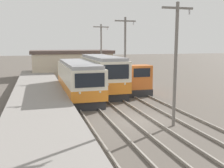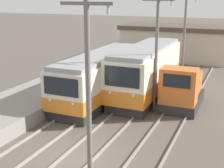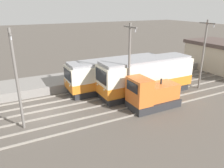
{
  "view_description": "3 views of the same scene",
  "coord_description": "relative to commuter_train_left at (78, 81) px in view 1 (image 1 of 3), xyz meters",
  "views": [
    {
      "loc": [
        -6.4,
        -15.74,
        5.1
      ],
      "look_at": [
        0.3,
        7.23,
        1.37
      ],
      "focal_mm": 42.0,
      "sensor_mm": 36.0,
      "label": 1
    },
    {
      "loc": [
        6.8,
        -11.35,
        7.4
      ],
      "look_at": [
        -0.74,
        6.23,
        1.95
      ],
      "focal_mm": 50.0,
      "sensor_mm": 36.0,
      "label": 2
    },
    {
      "loc": [
        17.78,
        -2.38,
        8.83
      ],
      "look_at": [
        0.81,
        6.37,
        1.96
      ],
      "focal_mm": 35.0,
      "sensor_mm": 36.0,
      "label": 3
    }
  ],
  "objects": [
    {
      "name": "ground_plane",
      "position": [
        2.6,
        -8.68,
        -1.59
      ],
      "size": [
        200.0,
        200.0,
        0.0
      ],
      "primitive_type": "plane",
      "color": "#564F47"
    },
    {
      "name": "catenary_mast_mid",
      "position": [
        4.31,
        -1.04,
        2.48
      ],
      "size": [
        2.0,
        0.2,
        7.49
      ],
      "color": "slate",
      "rests_on": "ground"
    },
    {
      "name": "catenary_mast_far",
      "position": [
        4.31,
        8.27,
        2.48
      ],
      "size": [
        2.0,
        0.2,
        7.49
      ],
      "color": "slate",
      "rests_on": "ground"
    },
    {
      "name": "shunting_locomotive",
      "position": [
        5.8,
        0.47,
        -0.38
      ],
      "size": [
        2.4,
        4.73,
        3.0
      ],
      "color": "#28282B",
      "rests_on": "ground"
    },
    {
      "name": "platform_left",
      "position": [
        -3.65,
        -8.68,
        -1.14
      ],
      "size": [
        4.5,
        54.0,
        0.9
      ],
      "primitive_type": "cube",
      "color": "gray",
      "rests_on": "ground"
    },
    {
      "name": "track_center",
      "position": [
        2.8,
        -8.68,
        -1.52
      ],
      "size": [
        1.54,
        60.0,
        0.14
      ],
      "color": "gray",
      "rests_on": "ground"
    },
    {
      "name": "commuter_train_center",
      "position": [
        2.8,
        1.97,
        0.18
      ],
      "size": [
        2.84,
        10.38,
        3.81
      ],
      "color": "#28282B",
      "rests_on": "ground"
    },
    {
      "name": "commuter_train_left",
      "position": [
        0.0,
        0.0,
        0.0
      ],
      "size": [
        2.84,
        11.2,
        3.39
      ],
      "color": "#28282B",
      "rests_on": "ground"
    },
    {
      "name": "station_building",
      "position": [
        1.67,
        17.32,
        0.44
      ],
      "size": [
        12.6,
        6.3,
        4.01
      ],
      "color": "beige",
      "rests_on": "ground"
    },
    {
      "name": "track_right",
      "position": [
        5.8,
        -8.68,
        -1.52
      ],
      "size": [
        1.54,
        60.0,
        0.14
      ],
      "color": "gray",
      "rests_on": "ground"
    },
    {
      "name": "catenary_mast_near",
      "position": [
        4.31,
        -10.35,
        2.48
      ],
      "size": [
        2.0,
        0.2,
        7.49
      ],
      "color": "slate",
      "rests_on": "ground"
    },
    {
      "name": "track_left",
      "position": [
        0.0,
        -8.68,
        -1.52
      ],
      "size": [
        1.54,
        60.0,
        0.14
      ],
      "color": "gray",
      "rests_on": "ground"
    }
  ]
}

